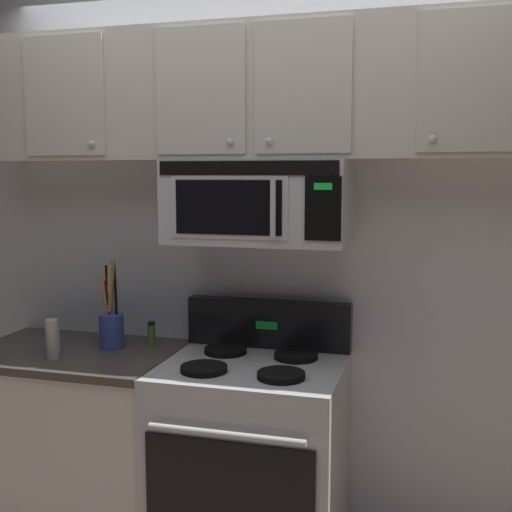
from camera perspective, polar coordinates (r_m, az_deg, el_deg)
The scene contains 9 objects.
back_wall at distance 2.96m, azimuth 1.55°, elevation 0.71°, with size 5.20×0.10×2.70m, color silver.
stove_range at distance 2.86m, azimuth -0.37°, elevation -17.96°, with size 0.76×0.69×1.12m.
over_range_microwave at distance 2.70m, azimuth 0.28°, elevation 4.87°, with size 0.76×0.43×0.35m.
upper_cabinets at distance 2.75m, azimuth 0.47°, elevation 14.30°, with size 2.50×0.36×0.55m.
counter_segment at distance 3.19m, azimuth -15.61°, elevation -15.84°, with size 0.93×0.65×0.90m.
utensil_crock_blue at distance 3.00m, azimuth -12.82°, elevation -5.95°, with size 0.11×0.11×0.41m.
salt_shaker at distance 3.01m, azimuth -17.58°, elevation -7.12°, with size 0.05×0.05×0.12m.
pepper_mill at distance 2.90m, azimuth -17.77°, elevation -7.10°, with size 0.05×0.05×0.17m, color #B7B2A8.
spice_jar at distance 3.04m, azimuth -9.32°, elevation -6.81°, with size 0.04×0.04×0.11m.
Camera 1 is at (0.71, -2.07, 1.69)m, focal length 44.76 mm.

